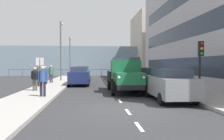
# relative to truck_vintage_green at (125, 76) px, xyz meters

# --- Properties ---
(ground_plane) EXTENTS (80.00, 80.00, 0.00)m
(ground_plane) POSITION_rel_truck_vintage_green_xyz_m (0.80, -2.49, -1.18)
(ground_plane) COLOR #2D2D30
(sidewalk_left) EXTENTS (2.69, 36.09, 0.15)m
(sidewalk_left) POSITION_rel_truck_vintage_green_xyz_m (-4.15, -2.49, -1.10)
(sidewalk_left) COLOR #9E9993
(sidewalk_left) RESTS_ON ground_plane
(sidewalk_right) EXTENTS (2.69, 36.09, 0.15)m
(sidewalk_right) POSITION_rel_truck_vintage_green_xyz_m (5.75, -2.49, -1.10)
(sidewalk_right) COLOR #9E9993
(sidewalk_right) RESTS_ON ground_plane
(road_centreline_markings) EXTENTS (0.12, 31.16, 0.01)m
(road_centreline_markings) POSITION_rel_truck_vintage_green_xyz_m (0.80, -1.73, -1.17)
(road_centreline_markings) COLOR silver
(road_centreline_markings) RESTS_ON ground_plane
(building_far_block) EXTENTS (8.96, 10.80, 10.80)m
(building_far_block) POSITION_rel_truck_vintage_green_xyz_m (-9.97, -24.99, 4.22)
(building_far_block) COLOR beige
(building_far_block) RESTS_ON ground_plane
(sea_horizon) EXTENTS (80.00, 0.80, 5.00)m
(sea_horizon) POSITION_rel_truck_vintage_green_xyz_m (0.80, -23.53, 1.32)
(sea_horizon) COLOR gray
(sea_horizon) RESTS_ON ground_plane
(seawall_railing) EXTENTS (28.08, 0.08, 1.20)m
(seawall_railing) POSITION_rel_truck_vintage_green_xyz_m (0.80, -19.93, -0.26)
(seawall_railing) COLOR #4C5156
(seawall_railing) RESTS_ON ground_plane
(truck_vintage_green) EXTENTS (2.17, 5.64, 2.43)m
(truck_vintage_green) POSITION_rel_truck_vintage_green_xyz_m (0.00, 0.00, 0.00)
(truck_vintage_green) COLOR black
(truck_vintage_green) RESTS_ON ground_plane
(car_grey_kerbside_near) EXTENTS (1.90, 4.35, 1.72)m
(car_grey_kerbside_near) POSITION_rel_truck_vintage_green_xyz_m (-1.85, 3.51, -0.28)
(car_grey_kerbside_near) COLOR slate
(car_grey_kerbside_near) RESTS_ON ground_plane
(car_black_kerbside_1) EXTENTS (1.83, 4.43, 1.72)m
(car_black_kerbside_1) POSITION_rel_truck_vintage_green_xyz_m (-1.85, -1.81, -0.28)
(car_black_kerbside_1) COLOR black
(car_black_kerbside_1) RESTS_ON ground_plane
(car_silver_kerbside_2) EXTENTS (1.88, 3.95, 1.72)m
(car_silver_kerbside_2) POSITION_rel_truck_vintage_green_xyz_m (-1.85, -7.50, -0.28)
(car_silver_kerbside_2) COLOR #B7BABF
(car_silver_kerbside_2) RESTS_ON ground_plane
(car_navy_oppositeside_0) EXTENTS (1.86, 4.17, 1.72)m
(car_navy_oppositeside_0) POSITION_rel_truck_vintage_green_xyz_m (3.46, -5.71, -0.28)
(car_navy_oppositeside_0) COLOR navy
(car_navy_oppositeside_0) RESTS_ON ground_plane
(car_teal_oppositeside_1) EXTENTS (1.92, 4.16, 1.72)m
(car_teal_oppositeside_1) POSITION_rel_truck_vintage_green_xyz_m (3.46, -11.27, -0.28)
(car_teal_oppositeside_1) COLOR #1E6670
(car_teal_oppositeside_1) RESTS_ON ground_plane
(pedestrian_strolling) EXTENTS (0.53, 0.34, 1.71)m
(pedestrian_strolling) POSITION_rel_truck_vintage_green_xyz_m (5.05, 2.34, -0.02)
(pedestrian_strolling) COLOR black
(pedestrian_strolling) RESTS_ON sidewalk_right
(pedestrian_couple_b) EXTENTS (0.53, 0.34, 1.61)m
(pedestrian_couple_b) POSITION_rel_truck_vintage_green_xyz_m (6.22, -0.68, -0.09)
(pedestrian_couple_b) COLOR #4C473D
(pedestrian_couple_b) RESTS_ON sidewalk_right
(pedestrian_in_dark_coat) EXTENTS (0.53, 0.34, 1.80)m
(pedestrian_in_dark_coat) POSITION_rel_truck_vintage_green_xyz_m (6.59, -3.65, 0.04)
(pedestrian_in_dark_coat) COLOR black
(pedestrian_in_dark_coat) RESTS_ON sidewalk_right
(pedestrian_near_railing) EXTENTS (0.53, 0.34, 1.65)m
(pedestrian_near_railing) POSITION_rel_truck_vintage_green_xyz_m (6.50, -5.50, -0.06)
(pedestrian_near_railing) COLOR black
(pedestrian_near_railing) RESTS_ON sidewalk_right
(pedestrian_couple_a) EXTENTS (0.53, 0.34, 1.72)m
(pedestrian_couple_a) POSITION_rel_truck_vintage_green_xyz_m (6.28, -7.23, -0.02)
(pedestrian_couple_a) COLOR #383342
(pedestrian_couple_a) RESTS_ON sidewalk_right
(traffic_light_near) EXTENTS (0.28, 0.41, 3.20)m
(traffic_light_near) POSITION_rel_truck_vintage_green_xyz_m (-4.22, 2.25, 1.29)
(traffic_light_near) COLOR black
(traffic_light_near) RESTS_ON sidewalk_left
(lamp_post_promenade) EXTENTS (0.32, 1.14, 6.58)m
(lamp_post_promenade) POSITION_rel_truck_vintage_green_xyz_m (5.76, -10.45, 2.88)
(lamp_post_promenade) COLOR #59595B
(lamp_post_promenade) RESTS_ON sidewalk_right
(lamp_post_far) EXTENTS (0.32, 1.14, 5.96)m
(lamp_post_far) POSITION_rel_truck_vintage_green_xyz_m (5.62, -19.70, 2.55)
(lamp_post_far) COLOR #59595B
(lamp_post_far) RESTS_ON sidewalk_right
(street_sign) EXTENTS (0.50, 0.07, 2.25)m
(street_sign) POSITION_rel_truck_vintage_green_xyz_m (5.75, -0.09, 0.50)
(street_sign) COLOR #4C4C4C
(street_sign) RESTS_ON sidewalk_right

